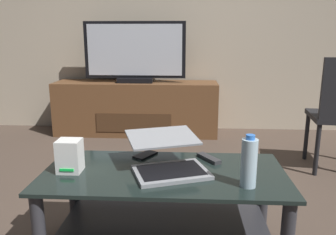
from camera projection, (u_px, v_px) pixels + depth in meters
ground_plane at (165, 224)px, 2.04m from camera, size 7.68×7.68×0.00m
back_wall at (178, 9)px, 3.90m from camera, size 6.40×0.12×2.80m
coffee_table at (164, 199)px, 1.70m from camera, size 1.18×0.57×0.45m
media_cabinet at (136, 108)px, 3.87m from camera, size 1.82×0.45×0.59m
television at (135, 53)px, 3.71m from camera, size 1.10×0.20×0.66m
laptop at (168, 157)px, 1.67m from camera, size 0.45×0.48×0.16m
router_box at (70, 156)px, 1.65m from camera, size 0.11×0.11×0.16m
water_bottle_near at (249, 162)px, 1.47m from camera, size 0.07×0.07×0.24m
cell_phone at (145, 155)px, 1.88m from camera, size 0.13×0.16×0.01m
tv_remote at (209, 158)px, 1.81m from camera, size 0.13×0.16×0.02m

